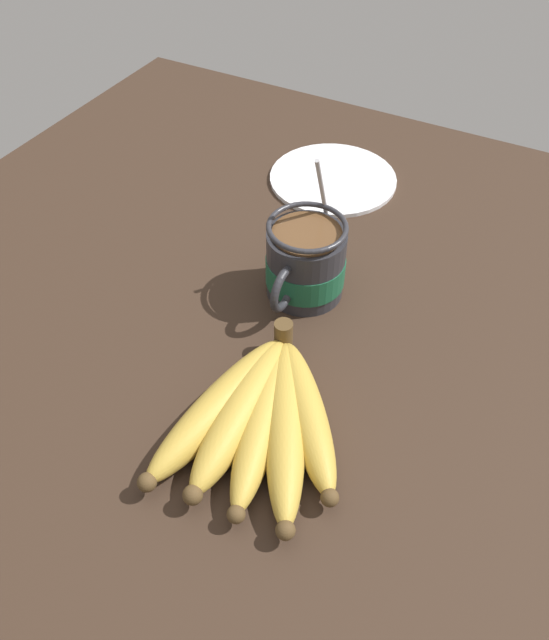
# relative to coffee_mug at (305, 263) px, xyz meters

# --- Properties ---
(table) EXTENTS (1.09, 1.09, 0.04)m
(table) POSITION_rel_coffee_mug_xyz_m (0.10, 0.01, -0.06)
(table) COLOR #332319
(table) RESTS_ON ground
(coffee_mug) EXTENTS (0.16, 0.09, 0.17)m
(coffee_mug) POSITION_rel_coffee_mug_xyz_m (0.00, 0.00, 0.00)
(coffee_mug) COLOR #28282D
(coffee_mug) RESTS_ON table
(banana_bunch) EXTENTS (0.23, 0.18, 0.04)m
(banana_bunch) POSITION_rel_coffee_mug_xyz_m (0.19, 0.05, -0.02)
(banana_bunch) COLOR #4C381E
(banana_bunch) RESTS_ON table
(small_plate) EXTENTS (0.18, 0.18, 0.01)m
(small_plate) POSITION_rel_coffee_mug_xyz_m (-0.23, -0.07, -0.04)
(small_plate) COLOR white
(small_plate) RESTS_ON table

